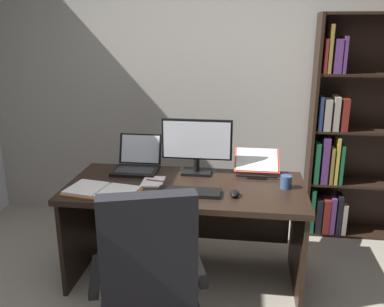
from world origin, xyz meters
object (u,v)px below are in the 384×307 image
object	(u,v)px
office_chair	(149,291)
reading_stand_with_book	(257,162)
monitor	(197,146)
keyboard	(189,192)
notepad	(153,182)
pen	(156,181)
coffee_mug	(286,182)
bookshelf	(352,139)
open_binder	(102,191)
laptop	(137,163)
desk	(187,206)
computer_mouse	(235,193)

from	to	relation	value
office_chair	reading_stand_with_book	xyz separation A→B (m)	(0.57, 1.16, 0.37)
monitor	keyboard	world-z (taller)	monitor
monitor	notepad	size ratio (longest dim) A/B	2.50
pen	notepad	bearing A→B (deg)	180.00
office_chair	reading_stand_with_book	world-z (taller)	office_chair
coffee_mug	keyboard	bearing A→B (deg)	-163.56
reading_stand_with_book	pen	world-z (taller)	reading_stand_with_book
bookshelf	monitor	distance (m)	1.42
reading_stand_with_book	open_binder	distance (m)	1.16
notepad	pen	xyz separation A→B (m)	(0.02, 0.00, 0.01)
reading_stand_with_book	coffee_mug	size ratio (longest dim) A/B	3.70
notepad	pen	distance (m)	0.02
bookshelf	laptop	xyz separation A→B (m)	(-1.72, -0.63, -0.09)
laptop	desk	bearing A→B (deg)	-24.74
bookshelf	coffee_mug	world-z (taller)	bookshelf
desk	keyboard	xyz separation A→B (m)	(0.05, -0.23, 0.21)
office_chair	pen	xyz separation A→B (m)	(-0.14, 0.85, 0.30)
desk	notepad	world-z (taller)	notepad
desk	keyboard	bearing A→B (deg)	-78.53
laptop	notepad	xyz separation A→B (m)	(0.18, -0.25, -0.05)
reading_stand_with_book	notepad	world-z (taller)	reading_stand_with_book
reading_stand_with_book	coffee_mug	distance (m)	0.36
monitor	open_binder	distance (m)	0.77
computer_mouse	pen	size ratio (longest dim) A/B	0.74
bookshelf	open_binder	size ratio (longest dim) A/B	3.65
open_binder	laptop	bearing A→B (deg)	86.41
bookshelf	reading_stand_with_book	size ratio (longest dim) A/B	5.69
desk	laptop	size ratio (longest dim) A/B	4.93
open_binder	reading_stand_with_book	bearing A→B (deg)	37.84
bookshelf	office_chair	bearing A→B (deg)	-128.65
office_chair	keyboard	bearing A→B (deg)	62.45
notepad	coffee_mug	size ratio (longest dim) A/B	2.32
open_binder	pen	bearing A→B (deg)	46.09
office_chair	monitor	xyz separation A→B (m)	(0.12, 1.09, 0.50)
open_binder	monitor	bearing A→B (deg)	48.86
monitor	laptop	distance (m)	0.49
keyboard	pen	bearing A→B (deg)	145.86
office_chair	laptop	size ratio (longest dim) A/B	3.10
reading_stand_with_book	coffee_mug	bearing A→B (deg)	-56.91
keyboard	bookshelf	bearing A→B (deg)	39.98
desk	open_binder	xyz separation A→B (m)	(-0.53, -0.28, 0.21)
keyboard	open_binder	bearing A→B (deg)	-175.08
desk	laptop	distance (m)	0.52
monitor	notepad	xyz separation A→B (m)	(-0.28, -0.24, -0.21)
keyboard	coffee_mug	distance (m)	0.67
laptop	pen	bearing A→B (deg)	-50.90
bookshelf	office_chair	world-z (taller)	bookshelf
desk	computer_mouse	xyz separation A→B (m)	(0.35, -0.23, 0.22)
bookshelf	computer_mouse	bearing A→B (deg)	-132.26
coffee_mug	open_binder	bearing A→B (deg)	-168.91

